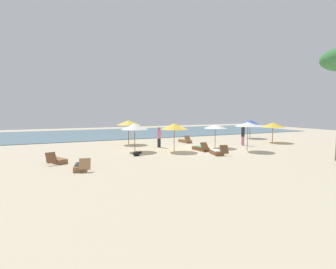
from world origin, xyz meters
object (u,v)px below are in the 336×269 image
at_px(lounger_1, 217,152).
at_px(person_0, 159,137).
at_px(dog, 137,153).
at_px(umbrella_4, 128,123).
at_px(lounger_4, 81,167).
at_px(umbrella_2, 250,122).
at_px(lounger_2, 185,141).
at_px(umbrella_3, 174,126).
at_px(person_1, 243,135).
at_px(umbrella_5, 248,124).
at_px(lounger_3, 201,148).
at_px(umbrella_1, 273,125).
at_px(umbrella_6, 215,126).
at_px(lounger_0, 56,160).
at_px(umbrella_0, 135,126).

xyz_separation_m(lounger_1, person_0, (-2.38, 5.11, 0.71)).
distance_m(person_0, dog, 4.48).
height_order(umbrella_4, lounger_4, umbrella_4).
distance_m(umbrella_2, umbrella_4, 13.94).
xyz_separation_m(lounger_2, person_0, (-3.61, -1.98, 0.71)).
distance_m(umbrella_3, person_0, 2.74).
bearing_deg(lounger_4, person_1, 16.22).
bearing_deg(umbrella_5, lounger_2, 106.27).
bearing_deg(lounger_2, umbrella_4, 168.47).
bearing_deg(lounger_1, dog, 160.82).
xyz_separation_m(umbrella_3, lounger_2, (3.39, 4.50, -1.77)).
height_order(lounger_1, lounger_3, lounger_1).
xyz_separation_m(umbrella_1, lounger_1, (-9.10, -3.66, -1.55)).
bearing_deg(umbrella_6, lounger_2, 99.20).
bearing_deg(lounger_0, umbrella_5, -4.19).
height_order(umbrella_6, lounger_2, umbrella_6).
xyz_separation_m(umbrella_5, lounger_3, (-3.22, 1.63, -1.91)).
relative_size(umbrella_3, lounger_0, 1.27).
height_order(umbrella_2, umbrella_6, umbrella_2).
xyz_separation_m(umbrella_2, umbrella_5, (-6.59, -7.13, 0.27)).
relative_size(umbrella_2, person_1, 1.12).
xyz_separation_m(lounger_1, lounger_4, (-9.48, -1.04, -0.00)).
bearing_deg(umbrella_4, dog, -100.87).
xyz_separation_m(umbrella_0, umbrella_2, (14.69, 3.73, -0.12)).
bearing_deg(lounger_4, umbrella_6, 19.53).
distance_m(umbrella_3, lounger_1, 3.81).
xyz_separation_m(umbrella_1, person_1, (-4.10, -0.49, -0.77)).
bearing_deg(dog, person_0, 47.12).
distance_m(lounger_3, lounger_4, 9.92).
bearing_deg(umbrella_1, umbrella_2, 80.65).
relative_size(lounger_2, lounger_3, 0.99).
distance_m(umbrella_2, lounger_1, 12.47).
relative_size(lounger_1, lounger_4, 0.98).
bearing_deg(lounger_0, umbrella_3, 7.59).
height_order(umbrella_2, person_0, umbrella_2).
xyz_separation_m(umbrella_0, umbrella_6, (6.82, -0.87, -0.12)).
height_order(lounger_3, lounger_4, lounger_3).
height_order(umbrella_3, umbrella_4, umbrella_4).
bearing_deg(umbrella_2, person_1, -137.04).
bearing_deg(lounger_1, lounger_4, -173.71).
distance_m(umbrella_0, lounger_1, 6.50).
distance_m(umbrella_0, person_1, 10.01).
xyz_separation_m(umbrella_5, lounger_0, (-13.78, 1.01, -1.91)).
xyz_separation_m(umbrella_6, lounger_2, (-0.66, 4.11, -1.64)).
bearing_deg(umbrella_6, person_1, 3.31).
distance_m(umbrella_1, umbrella_3, 11.32).
xyz_separation_m(lounger_2, person_1, (3.78, -3.93, 0.79)).
relative_size(umbrella_0, umbrella_6, 1.10).
xyz_separation_m(umbrella_6, lounger_4, (-11.37, -4.03, -1.63)).
distance_m(umbrella_3, dog, 3.75).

